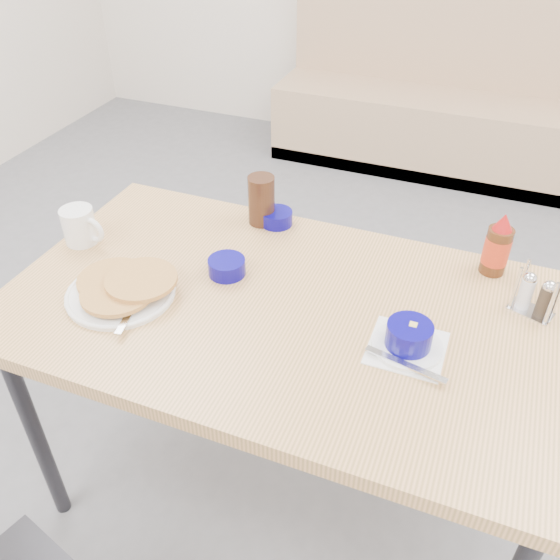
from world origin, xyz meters
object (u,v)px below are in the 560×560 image
at_px(pancake_plate, 122,288).
at_px(grits_setting, 408,339).
at_px(syrup_bottle, 497,247).
at_px(coffee_mug, 80,226).
at_px(booth_bench, 438,107).
at_px(creamer_bowl, 277,218).
at_px(dining_table, 288,325).
at_px(condiment_caddy, 535,298).
at_px(butter_bowl, 227,267).
at_px(amber_tumbler, 261,200).

distance_m(pancake_plate, grits_setting, 0.70).
bearing_deg(syrup_bottle, coffee_mug, -165.57).
relative_size(booth_bench, creamer_bowl, 20.49).
height_order(dining_table, pancake_plate, pancake_plate).
xyz_separation_m(booth_bench, condiment_caddy, (0.55, -2.34, 0.45)).
height_order(grits_setting, condiment_caddy, condiment_caddy).
distance_m(dining_table, butter_bowl, 0.22).
xyz_separation_m(booth_bench, coffee_mug, (-0.64, -2.48, 0.46)).
bearing_deg(amber_tumbler, coffee_mug, -146.39).
relative_size(dining_table, syrup_bottle, 8.05).
bearing_deg(syrup_bottle, pancake_plate, -152.43).
bearing_deg(butter_bowl, condiment_caddy, 9.86).
xyz_separation_m(grits_setting, butter_bowl, (-0.50, 0.11, -0.01)).
bearing_deg(amber_tumbler, pancake_plate, -112.78).
bearing_deg(condiment_caddy, syrup_bottle, 148.83).
bearing_deg(dining_table, coffee_mug, 175.35).
bearing_deg(booth_bench, butter_bowl, -94.51).
distance_m(pancake_plate, butter_bowl, 0.27).
bearing_deg(syrup_bottle, booth_bench, 101.44).
relative_size(amber_tumbler, syrup_bottle, 0.84).
relative_size(booth_bench, amber_tumbler, 13.02).
relative_size(creamer_bowl, condiment_caddy, 0.76).
height_order(dining_table, syrup_bottle, syrup_bottle).
relative_size(coffee_mug, butter_bowl, 1.37).
height_order(pancake_plate, creamer_bowl, pancake_plate).
bearing_deg(booth_bench, creamer_bowl, -94.32).
height_order(coffee_mug, creamer_bowl, coffee_mug).
bearing_deg(grits_setting, amber_tumbler, 143.66).
relative_size(dining_table, amber_tumbler, 9.59).
xyz_separation_m(dining_table, condiment_caddy, (0.55, 0.19, 0.10)).
relative_size(grits_setting, syrup_bottle, 1.07).
xyz_separation_m(grits_setting, condiment_caddy, (0.25, 0.24, 0.01)).
xyz_separation_m(creamer_bowl, butter_bowl, (-0.03, -0.28, 0.00)).
bearing_deg(grits_setting, butter_bowl, 167.81).
height_order(coffee_mug, condiment_caddy, condiment_caddy).
height_order(pancake_plate, butter_bowl, pancake_plate).
distance_m(booth_bench, amber_tumbler, 2.26).
distance_m(dining_table, pancake_plate, 0.42).
xyz_separation_m(dining_table, syrup_bottle, (0.45, 0.33, 0.14)).
bearing_deg(creamer_bowl, syrup_bottle, -0.95).
height_order(creamer_bowl, syrup_bottle, syrup_bottle).
relative_size(coffee_mug, syrup_bottle, 0.77).
distance_m(booth_bench, syrup_bottle, 2.30).
bearing_deg(amber_tumbler, butter_bowl, -86.66).
relative_size(dining_table, condiment_caddy, 11.49).
bearing_deg(butter_bowl, coffee_mug, -178.28).
bearing_deg(condiment_caddy, coffee_mug, -152.26).
xyz_separation_m(dining_table, grits_setting, (0.30, -0.04, 0.09)).
xyz_separation_m(booth_bench, pancake_plate, (-0.40, -2.64, 0.43)).
height_order(grits_setting, butter_bowl, grits_setting).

